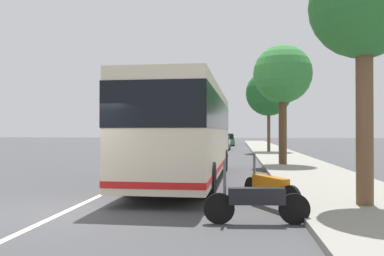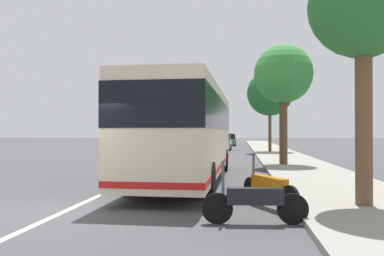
# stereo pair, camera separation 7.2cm
# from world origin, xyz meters

# --- Properties ---
(ground_plane) EXTENTS (220.00, 220.00, 0.00)m
(ground_plane) POSITION_xyz_m (0.00, 0.00, 0.00)
(ground_plane) COLOR #424244
(sidewalk_curb) EXTENTS (110.00, 3.60, 0.14)m
(sidewalk_curb) POSITION_xyz_m (10.00, -7.03, 0.07)
(sidewalk_curb) COLOR gray
(sidewalk_curb) RESTS_ON ground
(lane_divider_line) EXTENTS (110.00, 0.16, 0.01)m
(lane_divider_line) POSITION_xyz_m (10.00, 0.00, 0.00)
(lane_divider_line) COLOR silver
(lane_divider_line) RESTS_ON ground
(coach_bus) EXTENTS (11.73, 2.74, 3.39)m
(coach_bus) POSITION_xyz_m (6.05, -2.09, 1.97)
(coach_bus) COLOR beige
(coach_bus) RESTS_ON ground
(motorcycle_angled) EXTENTS (0.33, 2.11, 1.26)m
(motorcycle_angled) POSITION_xyz_m (-0.71, -4.29, 0.46)
(motorcycle_angled) COLOR black
(motorcycle_angled) RESTS_ON ground
(motorcycle_nearest_curb) EXTENTS (2.10, 1.19, 1.28)m
(motorcycle_nearest_curb) POSITION_xyz_m (0.98, -4.70, 0.49)
(motorcycle_nearest_curb) COLOR black
(motorcycle_nearest_curb) RESTS_ON ground
(car_behind_bus) EXTENTS (4.27, 1.97, 1.49)m
(car_behind_bus) POSITION_xyz_m (30.27, -2.25, 0.71)
(car_behind_bus) COLOR gray
(car_behind_bus) RESTS_ON ground
(car_oncoming) EXTENTS (4.18, 1.87, 1.56)m
(car_oncoming) POSITION_xyz_m (47.59, -2.54, 0.73)
(car_oncoming) COLOR navy
(car_oncoming) RESTS_ON ground
(car_side_street) EXTENTS (4.19, 2.02, 1.45)m
(car_side_street) POSITION_xyz_m (42.60, -2.59, 0.68)
(car_side_street) COLOR #2D7238
(car_side_street) RESTS_ON ground
(car_far_distant) EXTENTS (4.01, 1.91, 1.56)m
(car_far_distant) POSITION_xyz_m (55.96, 2.69, 0.74)
(car_far_distant) COLOR gray
(car_far_distant) RESTS_ON ground
(roadside_tree_near_camera) EXTENTS (2.54, 2.54, 6.11)m
(roadside_tree_near_camera) POSITION_xyz_m (0.94, -6.87, 4.74)
(roadside_tree_near_camera) COLOR brown
(roadside_tree_near_camera) RESTS_ON ground
(roadside_tree_mid_block) EXTENTS (3.07, 3.07, 6.41)m
(roadside_tree_mid_block) POSITION_xyz_m (12.33, -6.29, 4.81)
(roadside_tree_mid_block) COLOR brown
(roadside_tree_mid_block) RESTS_ON ground
(roadside_tree_far_block) EXTENTS (3.90, 3.90, 7.10)m
(roadside_tree_far_block) POSITION_xyz_m (25.38, -6.60, 5.13)
(roadside_tree_far_block) COLOR brown
(roadside_tree_far_block) RESTS_ON ground
(utility_pole) EXTENTS (0.27, 0.27, 6.12)m
(utility_pole) POSITION_xyz_m (19.84, -7.02, 3.06)
(utility_pole) COLOR slate
(utility_pole) RESTS_ON ground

